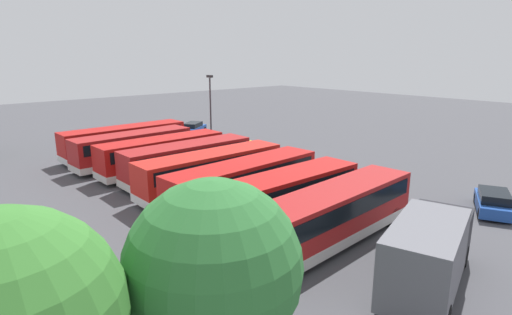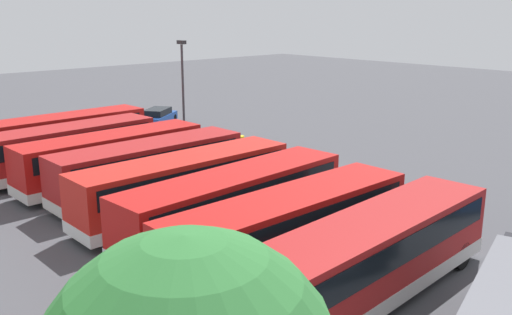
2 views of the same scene
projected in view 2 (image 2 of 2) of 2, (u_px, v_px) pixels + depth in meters
name	position (u px, v px, depth m)	size (l,w,h in m)	color
ground_plane	(292.00, 174.00, 34.47)	(140.00, 140.00, 0.00)	#47474C
bus_single_deck_near_end	(372.00, 256.00, 19.05)	(3.15, 12.00, 2.95)	#A51919
bus_single_deck_second	(290.00, 228.00, 21.47)	(2.65, 11.33, 2.95)	#B71411
bus_single_deck_third	(235.00, 203.00, 24.33)	(3.16, 11.58, 2.95)	#B71411
bus_single_deck_fourth	(185.00, 184.00, 26.91)	(2.65, 11.24, 2.95)	red
bus_single_deck_fifth	(150.00, 168.00, 29.74)	(2.62, 10.65, 2.95)	#A51919
bus_single_deck_sixth	(112.00, 157.00, 31.87)	(2.75, 10.90, 2.95)	#B71411
bus_single_deck_seventh	(69.00, 148.00, 34.03)	(3.02, 10.74, 2.95)	#A51919
bus_single_deck_far_end	(58.00, 136.00, 37.20)	(2.77, 11.94, 2.95)	#B71411
car_small_green	(158.00, 117.00, 49.12)	(4.05, 4.74, 1.43)	#1E479E
lamp_post_tall	(183.00, 88.00, 38.19)	(0.70, 0.30, 7.73)	#38383D
waste_bin_yellow	(240.00, 142.00, 40.54)	(0.60, 0.60, 0.95)	yellow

